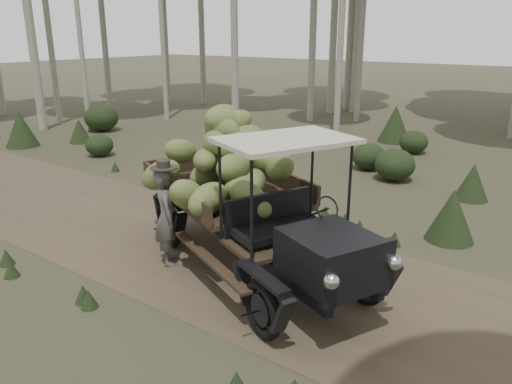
# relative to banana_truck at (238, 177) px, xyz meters

# --- Properties ---
(ground) EXTENTS (120.00, 120.00, 0.00)m
(ground) POSITION_rel_banana_truck_xyz_m (-1.42, -0.07, -1.57)
(ground) COLOR #473D2B
(ground) RESTS_ON ground
(dirt_track) EXTENTS (70.00, 4.00, 0.01)m
(dirt_track) POSITION_rel_banana_truck_xyz_m (-1.42, -0.07, -1.56)
(dirt_track) COLOR brown
(dirt_track) RESTS_ON ground
(banana_truck) EXTENTS (5.64, 3.80, 2.77)m
(banana_truck) POSITION_rel_banana_truck_xyz_m (0.00, 0.00, 0.00)
(banana_truck) COLOR black
(banana_truck) RESTS_ON ground
(farmer) EXTENTS (0.75, 0.72, 1.88)m
(farmer) POSITION_rel_banana_truck_xyz_m (-0.97, -0.81, -0.68)
(farmer) COLOR #4F4D48
(farmer) RESTS_ON ground
(undergrowth) EXTENTS (21.59, 23.12, 1.36)m
(undergrowth) POSITION_rel_banana_truck_xyz_m (-0.80, -0.07, -1.01)
(undergrowth) COLOR #233319
(undergrowth) RESTS_ON ground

